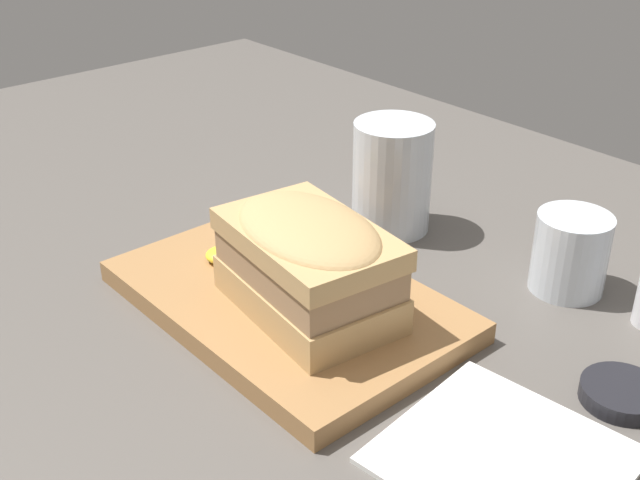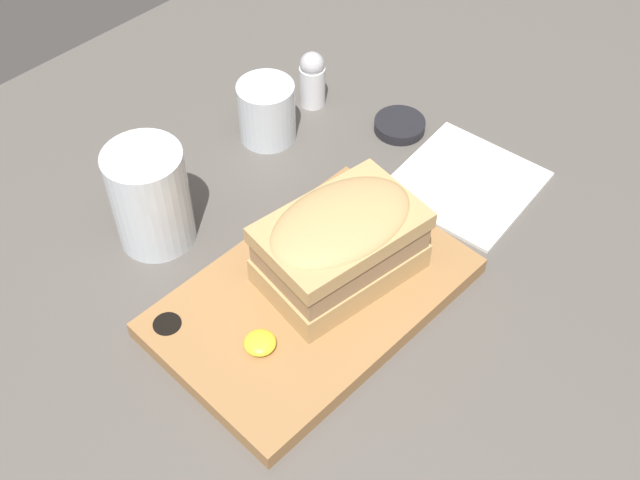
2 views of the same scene
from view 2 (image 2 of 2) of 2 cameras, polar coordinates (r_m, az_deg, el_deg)
dining_table at (r=73.16cm, az=0.38°, el=-8.07°), size 141.99×108.78×2.00cm
serving_board at (r=74.44cm, az=-0.57°, el=-4.09°), size 28.56×18.42×1.88cm
sandwich at (r=71.66cm, az=1.47°, el=-0.11°), size 15.42×10.90×8.29cm
mustard_dollop at (r=69.90cm, az=-4.29°, el=-7.29°), size 2.83×2.83×1.13cm
water_glass at (r=78.86cm, az=-11.90°, el=2.63°), size 7.62×7.62×10.80cm
wine_glass at (r=89.45cm, az=-3.80°, el=8.97°), size 6.33×6.33×6.92cm
napkin at (r=86.83cm, az=10.30°, el=4.01°), size 15.51×15.12×0.40cm
salt_shaker at (r=93.62cm, az=-0.55°, el=11.41°), size 2.99×2.99×6.93cm
condiment_dish at (r=92.16cm, az=5.68°, el=8.12°), size 5.80×5.80×1.22cm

